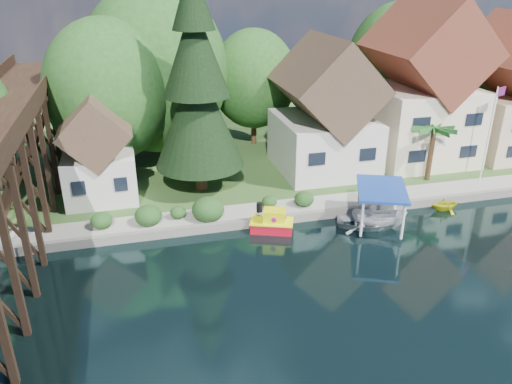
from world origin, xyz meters
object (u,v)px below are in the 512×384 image
(house_left, at_px, (325,116))
(shed, at_px, (98,155))
(flagpole, at_px, (491,126))
(boat_canopy, at_px, (379,211))
(palm_tree, at_px, (434,131))
(boat_yellow, at_px, (446,203))
(house_center, at_px, (421,93))
(conifer, at_px, (197,88))
(boat_white_a, at_px, (367,221))
(tugboat, at_px, (272,222))

(house_left, xyz_separation_m, shed, (-18.00, -1.50, -1.31))
(flagpole, height_order, boat_canopy, flagpole)
(house_left, bearing_deg, palm_tree, -31.37)
(house_left, xyz_separation_m, boat_yellow, (6.15, -8.91, -4.56))
(house_center, xyz_separation_m, shed, (-27.00, -2.00, -2.59))
(house_center, xyz_separation_m, flagpole, (2.06, -6.74, -1.17))
(palm_tree, bearing_deg, shed, 173.28)
(boat_canopy, bearing_deg, house_center, 50.28)
(conifer, bearing_deg, shed, 177.67)
(house_center, bearing_deg, conifer, -173.33)
(boat_white_a, bearing_deg, house_center, -19.26)
(house_left, bearing_deg, tugboat, -128.24)
(flagpole, xyz_separation_m, boat_white_a, (-11.66, -3.70, -4.82))
(house_left, height_order, house_center, house_center)
(conifer, xyz_separation_m, boat_canopy, (10.81, -8.36, -7.12))
(flagpole, relative_size, boat_yellow, 3.55)
(house_center, relative_size, tugboat, 4.32)
(shed, relative_size, palm_tree, 1.67)
(house_center, distance_m, flagpole, 7.14)
(boat_white_a, bearing_deg, house_left, 19.88)
(house_left, distance_m, tugboat, 12.16)
(boat_yellow, bearing_deg, boat_canopy, 103.33)
(boat_canopy, bearing_deg, flagpole, 19.78)
(palm_tree, height_order, boat_yellow, palm_tree)
(boat_canopy, bearing_deg, house_left, 90.79)
(tugboat, relative_size, boat_yellow, 1.47)
(flagpole, bearing_deg, boat_white_a, -162.38)
(palm_tree, distance_m, boat_yellow, 6.11)
(boat_white_a, bearing_deg, palm_tree, -32.26)
(palm_tree, bearing_deg, house_left, 148.63)
(tugboat, bearing_deg, conifer, 117.54)
(house_left, distance_m, house_center, 9.10)
(house_center, height_order, boat_yellow, house_center)
(flagpole, bearing_deg, tugboat, -171.70)
(house_center, bearing_deg, boat_yellow, -106.85)
(boat_canopy, bearing_deg, shed, 154.47)
(house_left, height_order, palm_tree, house_left)
(shed, bearing_deg, boat_yellow, -17.06)
(house_left, xyz_separation_m, conifer, (-10.67, -1.80, 3.24))
(house_center, bearing_deg, boat_canopy, -129.72)
(tugboat, distance_m, boat_canopy, 7.27)
(conifer, xyz_separation_m, tugboat, (3.69, -7.07, -7.76))
(conifer, xyz_separation_m, boat_yellow, (16.82, -7.11, -7.80))
(shed, bearing_deg, conifer, -2.33)
(boat_yellow, bearing_deg, palm_tree, -13.75)
(house_center, height_order, flagpole, house_center)
(boat_white_a, distance_m, boat_canopy, 1.14)
(conifer, height_order, flagpole, conifer)
(house_left, relative_size, boat_yellow, 5.05)
(conifer, height_order, boat_canopy, conifer)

